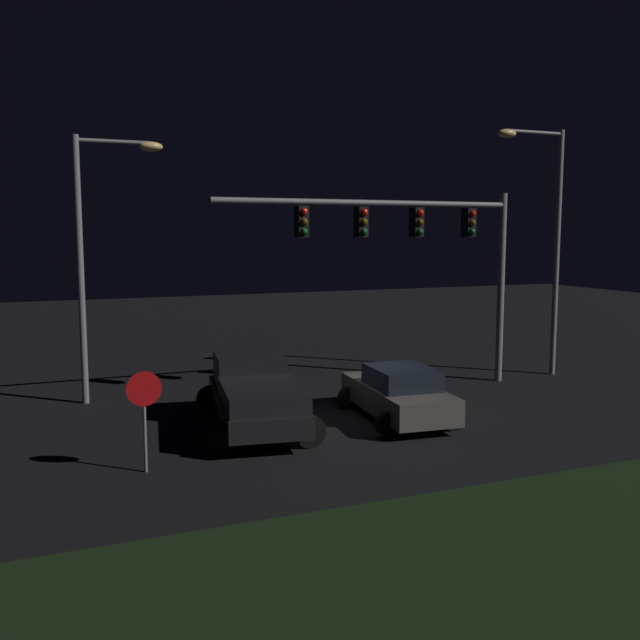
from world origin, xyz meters
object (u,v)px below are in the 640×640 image
(traffic_signal_gantry, at_px, (418,237))
(street_lamp_left, at_px, (98,236))
(stop_sign, at_px, (144,402))
(street_lamp_right, at_px, (546,224))
(pickup_truck, at_px, (255,390))
(car_sedan, at_px, (399,393))

(traffic_signal_gantry, distance_m, street_lamp_left, 10.00)
(stop_sign, bearing_deg, street_lamp_right, 19.13)
(street_lamp_right, bearing_deg, stop_sign, -160.87)
(traffic_signal_gantry, height_order, street_lamp_left, street_lamp_left)
(pickup_truck, relative_size, stop_sign, 2.53)
(street_lamp_left, relative_size, street_lamp_right, 0.91)
(street_lamp_right, bearing_deg, street_lamp_left, 172.79)
(traffic_signal_gantry, relative_size, street_lamp_left, 1.29)
(traffic_signal_gantry, height_order, stop_sign, traffic_signal_gantry)
(car_sedan, distance_m, stop_sign, 7.45)
(street_lamp_right, relative_size, stop_sign, 3.93)
(stop_sign, bearing_deg, street_lamp_left, 91.27)
(car_sedan, xyz_separation_m, street_lamp_right, (7.79, 3.43, 4.75))
(traffic_signal_gantry, height_order, street_lamp_right, street_lamp_right)
(pickup_truck, height_order, car_sedan, pickup_truck)
(traffic_signal_gantry, bearing_deg, stop_sign, -152.60)
(pickup_truck, xyz_separation_m, street_lamp_left, (-3.43, 4.56, 4.06))
(car_sedan, xyz_separation_m, street_lamp_left, (-7.35, 5.35, 4.32))
(pickup_truck, relative_size, street_lamp_left, 0.71)
(car_sedan, distance_m, street_lamp_left, 10.07)
(pickup_truck, distance_m, stop_sign, 4.18)
(car_sedan, height_order, street_lamp_right, street_lamp_right)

